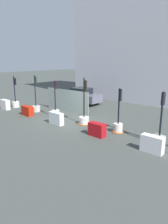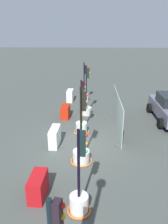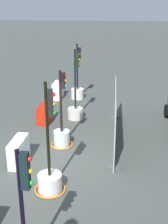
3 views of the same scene
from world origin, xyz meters
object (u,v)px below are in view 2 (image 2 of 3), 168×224
(traffic_light_2, at_px, (82,125))
(construction_barrier_0, at_px, (70,96))
(traffic_light_1, at_px, (86,107))
(traffic_light_4, at_px, (79,198))
(traffic_light_3, at_px, (81,151))
(construction_barrier_1, at_px, (65,112))
(traffic_light_0, at_px, (84,95))
(construction_barrier_2, at_px, (55,137))
(construction_barrier_3, at_px, (38,186))

(traffic_light_2, distance_m, construction_barrier_0, 5.65)
(traffic_light_1, xyz_separation_m, traffic_light_4, (8.25, 0.02, 0.01))
(traffic_light_3, relative_size, construction_barrier_1, 2.96)
(traffic_light_2, relative_size, construction_barrier_1, 2.62)
(traffic_light_0, bearing_deg, construction_barrier_0, -89.03)
(construction_barrier_0, xyz_separation_m, construction_barrier_2, (6.95, -0.06, -0.01))
(construction_barrier_3, bearing_deg, construction_barrier_1, 179.38)
(traffic_light_2, bearing_deg, traffic_light_0, -179.30)
(construction_barrier_1, xyz_separation_m, construction_barrier_2, (3.55, -0.09, 0.05))
(traffic_light_1, bearing_deg, traffic_light_4, 0.17)
(traffic_light_0, relative_size, construction_barrier_0, 2.77)
(traffic_light_0, height_order, construction_barrier_0, traffic_light_0)
(traffic_light_0, bearing_deg, construction_barrier_1, -17.00)
(traffic_light_4, bearing_deg, construction_barrier_2, -161.13)
(traffic_light_0, bearing_deg, traffic_light_2, 0.70)
(traffic_light_4, xyz_separation_m, construction_barrier_1, (-7.67, -1.31, -0.11))
(traffic_light_4, relative_size, construction_barrier_2, 2.36)
(traffic_light_3, height_order, traffic_light_4, traffic_light_3)
(construction_barrier_1, bearing_deg, construction_barrier_2, -1.52)
(traffic_light_2, distance_m, construction_barrier_2, 1.86)
(traffic_light_1, height_order, construction_barrier_0, traffic_light_1)
(construction_barrier_1, relative_size, construction_barrier_2, 0.93)
(construction_barrier_2, distance_m, construction_barrier_3, 3.53)
(traffic_light_0, relative_size, traffic_light_2, 1.03)
(construction_barrier_0, bearing_deg, construction_barrier_1, 0.57)
(traffic_light_1, relative_size, construction_barrier_2, 2.69)
(construction_barrier_2, bearing_deg, construction_barrier_0, 179.50)
(traffic_light_3, xyz_separation_m, construction_barrier_2, (-1.41, -1.34, -0.06))
(traffic_light_3, distance_m, construction_barrier_3, 2.50)
(traffic_light_1, bearing_deg, traffic_light_2, -3.72)
(construction_barrier_1, bearing_deg, traffic_light_2, 27.54)
(traffic_light_1, bearing_deg, construction_barrier_1, -65.75)
(traffic_light_3, bearing_deg, traffic_light_2, -177.36)
(traffic_light_0, distance_m, traffic_light_3, 8.38)
(traffic_light_3, relative_size, traffic_light_4, 1.17)
(traffic_light_2, distance_m, traffic_light_4, 5.54)
(traffic_light_0, height_order, construction_barrier_2, traffic_light_0)
(traffic_light_0, relative_size, traffic_light_1, 0.94)
(traffic_light_4, xyz_separation_m, construction_barrier_0, (-11.07, -1.35, -0.05))
(traffic_light_1, relative_size, traffic_light_4, 1.14)
(traffic_light_2, height_order, construction_barrier_1, traffic_light_2)
(traffic_light_0, height_order, traffic_light_3, traffic_light_3)
(traffic_light_1, xyz_separation_m, construction_barrier_1, (0.58, -1.29, -0.10))
(traffic_light_4, distance_m, construction_barrier_1, 7.78)
(construction_barrier_2, bearing_deg, construction_barrier_3, 0.30)
(construction_barrier_3, bearing_deg, traffic_light_0, 173.90)
(traffic_light_3, height_order, construction_barrier_0, traffic_light_3)
(construction_barrier_0, bearing_deg, traffic_light_4, 6.94)
(construction_barrier_1, relative_size, construction_barrier_3, 1.04)
(traffic_light_0, relative_size, construction_barrier_1, 2.70)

